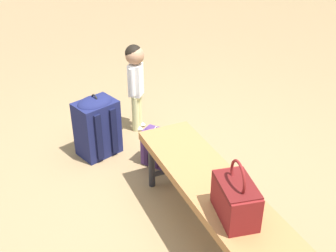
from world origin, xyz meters
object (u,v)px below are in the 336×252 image
object	(u,v)px
backpack_large	(97,124)
handbag	(236,198)
park_bench	(215,193)
backpack_small	(156,145)
child_standing	(135,75)

from	to	relation	value
backpack_large	handbag	bearing A→B (deg)	-176.35
handbag	backpack_large	bearing A→B (deg)	3.65
park_bench	backpack_large	size ratio (longest dim) A/B	2.89
handbag	backpack_small	xyz separation A→B (m)	(1.23, -0.23, -0.40)
handbag	child_standing	size ratio (longest dim) A/B	0.44
handbag	child_standing	world-z (taller)	child_standing
park_bench	backpack_small	bearing A→B (deg)	-9.12
child_standing	backpack_large	size ratio (longest dim) A/B	1.48
handbag	backpack_small	distance (m)	1.31
park_bench	backpack_large	xyz separation A→B (m)	(1.37, 0.18, -0.11)
child_standing	backpack_small	size ratio (longest dim) A/B	2.35
handbag	child_standing	xyz separation A→B (m)	(1.82, -0.38, -0.02)
park_bench	backpack_large	distance (m)	1.38
backpack_large	backpack_small	xyz separation A→B (m)	(-0.41, -0.34, -0.10)
park_bench	child_standing	xyz separation A→B (m)	(1.55, -0.31, 0.16)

